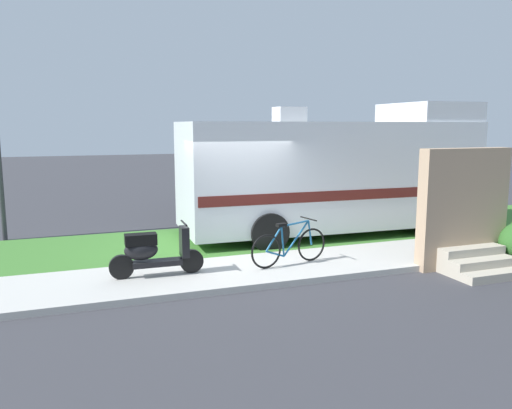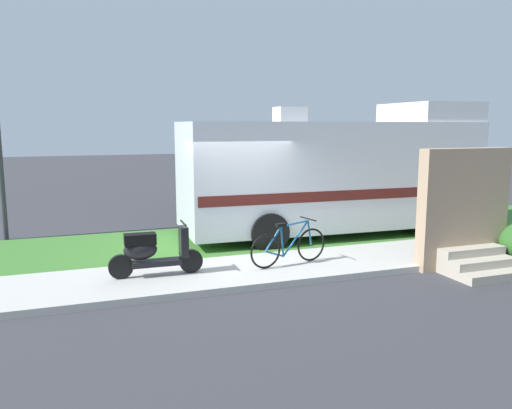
{
  "view_description": "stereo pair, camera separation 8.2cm",
  "coord_description": "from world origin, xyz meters",
  "px_view_note": "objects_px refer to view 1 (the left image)",
  "views": [
    {
      "loc": [
        -3.35,
        -10.09,
        2.85
      ],
      "look_at": [
        0.43,
        0.3,
        1.1
      ],
      "focal_mm": 35.41,
      "sensor_mm": 36.0,
      "label": 1
    },
    {
      "loc": [
        -3.27,
        -10.12,
        2.85
      ],
      "look_at": [
        0.43,
        0.3,
        1.1
      ],
      "focal_mm": 35.41,
      "sensor_mm": 36.0,
      "label": 2
    }
  ],
  "objects_px": {
    "motorhome_rv": "(334,173)",
    "bottle_green": "(449,239)",
    "bicycle": "(289,246)",
    "pickup_truck_near": "(262,181)",
    "scooter": "(153,252)",
    "pickup_truck_far": "(335,168)"
  },
  "relations": [
    {
      "from": "scooter",
      "to": "bicycle",
      "type": "distance_m",
      "value": 2.64
    },
    {
      "from": "motorhome_rv",
      "to": "scooter",
      "type": "bearing_deg",
      "value": -153.54
    },
    {
      "from": "motorhome_rv",
      "to": "bottle_green",
      "type": "height_order",
      "value": "motorhome_rv"
    },
    {
      "from": "scooter",
      "to": "bottle_green",
      "type": "bearing_deg",
      "value": 1.83
    },
    {
      "from": "pickup_truck_near",
      "to": "pickup_truck_far",
      "type": "distance_m",
      "value": 5.41
    },
    {
      "from": "motorhome_rv",
      "to": "bottle_green",
      "type": "relative_size",
      "value": 29.48
    },
    {
      "from": "motorhome_rv",
      "to": "bicycle",
      "type": "bearing_deg",
      "value": -132.2
    },
    {
      "from": "pickup_truck_near",
      "to": "bottle_green",
      "type": "bearing_deg",
      "value": -73.58
    },
    {
      "from": "motorhome_rv",
      "to": "bicycle",
      "type": "relative_size",
      "value": 4.43
    },
    {
      "from": "motorhome_rv",
      "to": "pickup_truck_near",
      "type": "xyz_separation_m",
      "value": [
        -0.23,
        4.64,
        -0.67
      ]
    },
    {
      "from": "bicycle",
      "to": "pickup_truck_near",
      "type": "height_order",
      "value": "pickup_truck_near"
    },
    {
      "from": "scooter",
      "to": "pickup_truck_near",
      "type": "bearing_deg",
      "value": 56.09
    },
    {
      "from": "scooter",
      "to": "motorhome_rv",
      "type": "bearing_deg",
      "value": 26.46
    },
    {
      "from": "bicycle",
      "to": "pickup_truck_near",
      "type": "xyz_separation_m",
      "value": [
        2.17,
        7.29,
        0.45
      ]
    },
    {
      "from": "bicycle",
      "to": "pickup_truck_near",
      "type": "relative_size",
      "value": 0.32
    },
    {
      "from": "pickup_truck_near",
      "to": "pickup_truck_far",
      "type": "height_order",
      "value": "pickup_truck_far"
    },
    {
      "from": "bicycle",
      "to": "bottle_green",
      "type": "distance_m",
      "value": 4.23
    },
    {
      "from": "pickup_truck_far",
      "to": "bottle_green",
      "type": "xyz_separation_m",
      "value": [
        -2.44,
        -9.95,
        -0.77
      ]
    },
    {
      "from": "bicycle",
      "to": "pickup_truck_far",
      "type": "height_order",
      "value": "pickup_truck_far"
    },
    {
      "from": "scooter",
      "to": "bottle_green",
      "type": "relative_size",
      "value": 6.58
    },
    {
      "from": "motorhome_rv",
      "to": "pickup_truck_far",
      "type": "relative_size",
      "value": 1.41
    },
    {
      "from": "pickup_truck_far",
      "to": "scooter",
      "type": "bearing_deg",
      "value": -132.4
    }
  ]
}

